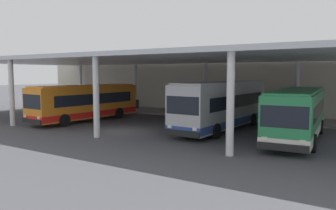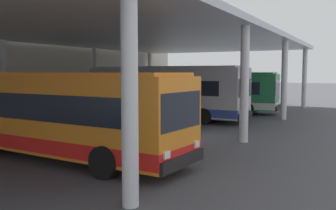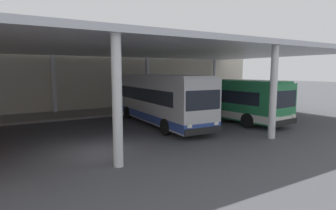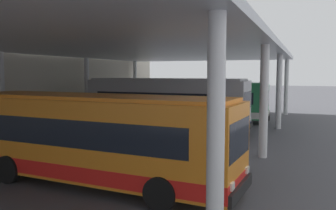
# 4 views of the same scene
# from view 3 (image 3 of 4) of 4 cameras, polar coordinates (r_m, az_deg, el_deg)

# --- Properties ---
(ground_plane) EXTENTS (200.00, 200.00, 0.00)m
(ground_plane) POSITION_cam_3_polar(r_m,az_deg,el_deg) (13.80, -13.93, -9.27)
(ground_plane) COLOR #47474C
(platform_kerb) EXTENTS (42.00, 4.50, 0.18)m
(platform_kerb) POSITION_cam_3_polar(r_m,az_deg,el_deg) (25.04, -21.76, -2.06)
(platform_kerb) COLOR gray
(platform_kerb) RESTS_ON ground
(station_building_facade) EXTENTS (48.00, 1.60, 6.88)m
(station_building_facade) POSITION_cam_3_polar(r_m,az_deg,el_deg) (27.98, -23.13, 5.67)
(station_building_facade) COLOR beige
(station_building_facade) RESTS_ON ground
(canopy_shelter) EXTENTS (40.00, 17.00, 5.55)m
(canopy_shelter) POSITION_cam_3_polar(r_m,az_deg,el_deg) (18.66, -19.41, 11.13)
(canopy_shelter) COLOR silver
(canopy_shelter) RESTS_ON ground
(bus_second_bay) EXTENTS (3.02, 11.42, 3.57)m
(bus_second_bay) POSITION_cam_3_polar(r_m,az_deg,el_deg) (19.94, -2.09, 1.31)
(bus_second_bay) COLOR #B7B7BC
(bus_second_bay) RESTS_ON ground
(bus_middle_bay) EXTENTS (3.31, 10.69, 3.17)m
(bus_middle_bay) POSITION_cam_3_polar(r_m,az_deg,el_deg) (22.28, 11.85, 1.28)
(bus_middle_bay) COLOR #28844C
(bus_middle_bay) RESTS_ON ground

